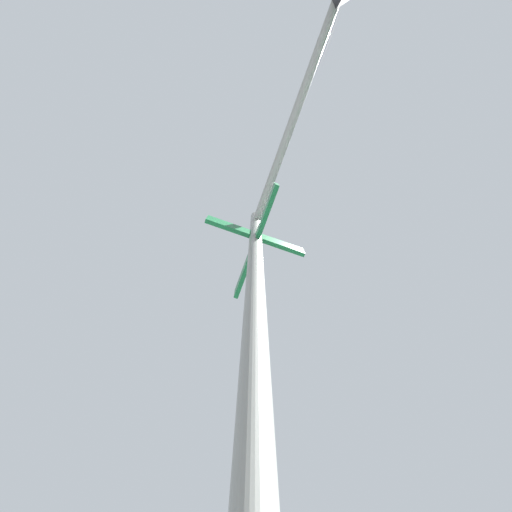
% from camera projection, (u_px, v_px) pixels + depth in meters
% --- Properties ---
extents(traffic_signal_near, '(2.09, 2.55, 5.97)m').
position_uv_depth(traffic_signal_near, '(309.00, 116.00, 2.37)').
color(traffic_signal_near, slate).
rests_on(traffic_signal_near, ground_plane).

